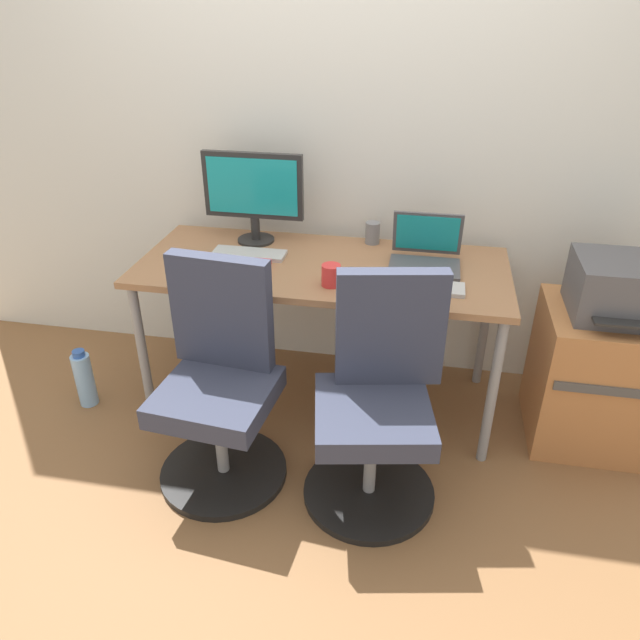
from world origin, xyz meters
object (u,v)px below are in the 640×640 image
object	(u,v)px
side_cabinet	(596,376)
open_laptop	(425,253)
water_bottle_on_floor	(84,379)
office_chair_left	(220,386)
office_chair_right	(378,404)
desktop_monitor	(253,191)
coffee_mug	(331,275)
printer	(621,288)

from	to	relation	value
side_cabinet	open_laptop	distance (m)	0.94
open_laptop	side_cabinet	bearing A→B (deg)	-8.10
water_bottle_on_floor	open_laptop	world-z (taller)	open_laptop
office_chair_left	open_laptop	xyz separation A→B (m)	(0.77, 0.64, 0.38)
water_bottle_on_floor	office_chair_right	bearing A→B (deg)	-11.30
office_chair_left	desktop_monitor	distance (m)	0.96
office_chair_right	water_bottle_on_floor	size ratio (longest dim) A/B	3.03
office_chair_left	coffee_mug	bearing A→B (deg)	41.28
desktop_monitor	office_chair_left	bearing A→B (deg)	-86.16
office_chair_left	coffee_mug	size ratio (longest dim) A/B	10.22
desktop_monitor	printer	bearing A→B (deg)	-8.58
side_cabinet	printer	distance (m)	0.44
office_chair_right	coffee_mug	world-z (taller)	office_chair_right
printer	water_bottle_on_floor	bearing A→B (deg)	-174.59
printer	desktop_monitor	distance (m)	1.66
office_chair_right	side_cabinet	distance (m)	1.07
open_laptop	coffee_mug	world-z (taller)	open_laptop
water_bottle_on_floor	office_chair_left	bearing A→B (deg)	-19.52
water_bottle_on_floor	open_laptop	xyz separation A→B (m)	(1.60, 0.34, 0.66)
water_bottle_on_floor	coffee_mug	xyz separation A→B (m)	(1.22, 0.05, 0.65)
water_bottle_on_floor	desktop_monitor	size ratio (longest dim) A/B	0.65
water_bottle_on_floor	printer	bearing A→B (deg)	5.41
open_laptop	water_bottle_on_floor	bearing A→B (deg)	-167.92
water_bottle_on_floor	coffee_mug	bearing A→B (deg)	2.55
water_bottle_on_floor	open_laptop	distance (m)	1.76
office_chair_left	water_bottle_on_floor	distance (m)	0.92
coffee_mug	side_cabinet	bearing A→B (deg)	8.39
printer	coffee_mug	bearing A→B (deg)	-171.66
office_chair_left	office_chair_right	distance (m)	0.65
printer	open_laptop	bearing A→B (deg)	171.83
office_chair_right	desktop_monitor	size ratio (longest dim) A/B	1.96
office_chair_left	printer	bearing A→B (deg)	18.29
open_laptop	coffee_mug	size ratio (longest dim) A/B	3.37
water_bottle_on_floor	desktop_monitor	xyz separation A→B (m)	(0.78, 0.47, 0.85)
office_chair_left	coffee_mug	world-z (taller)	office_chair_left
coffee_mug	water_bottle_on_floor	bearing A→B (deg)	-177.45
water_bottle_on_floor	open_laptop	size ratio (longest dim) A/B	1.00
side_cabinet	desktop_monitor	world-z (taller)	desktop_monitor
office_chair_right	desktop_monitor	xyz separation A→B (m)	(-0.70, 0.77, 0.57)
office_chair_left	desktop_monitor	xyz separation A→B (m)	(-0.05, 0.77, 0.57)
office_chair_right	printer	bearing A→B (deg)	29.27
side_cabinet	coffee_mug	size ratio (longest dim) A/B	6.96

